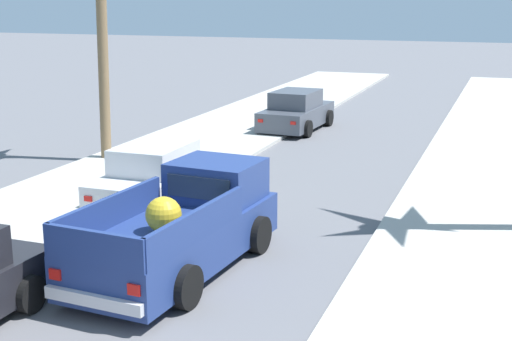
% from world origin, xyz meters
% --- Properties ---
extents(sidewalk_left, '(4.80, 60.00, 0.12)m').
position_xyz_m(sidewalk_left, '(-4.98, 12.00, 0.06)').
color(sidewalk_left, '#B2AFA8').
rests_on(sidewalk_left, ground).
extents(sidewalk_right, '(4.80, 60.00, 0.12)m').
position_xyz_m(sidewalk_right, '(4.98, 12.00, 0.06)').
color(sidewalk_right, '#B2AFA8').
rests_on(sidewalk_right, ground).
extents(curb_left, '(0.16, 60.00, 0.10)m').
position_xyz_m(curb_left, '(-3.98, 12.00, 0.05)').
color(curb_left, silver).
rests_on(curb_left, ground).
extents(curb_right, '(0.16, 60.00, 0.10)m').
position_xyz_m(curb_right, '(3.98, 12.00, 0.05)').
color(curb_right, silver).
rests_on(curb_right, ground).
extents(pickup_truck, '(2.50, 5.34, 1.80)m').
position_xyz_m(pickup_truck, '(-0.53, 6.77, 0.78)').
color(pickup_truck, navy).
rests_on(pickup_truck, ground).
extents(car_left_near, '(2.20, 4.33, 1.54)m').
position_xyz_m(car_left_near, '(-2.69, 21.37, 0.71)').
color(car_left_near, '#474C56').
rests_on(car_left_near, ground).
extents(car_left_mid, '(2.03, 4.26, 1.54)m').
position_xyz_m(car_left_mid, '(-3.00, 10.37, 0.71)').
color(car_left_mid, silver).
rests_on(car_left_mid, ground).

